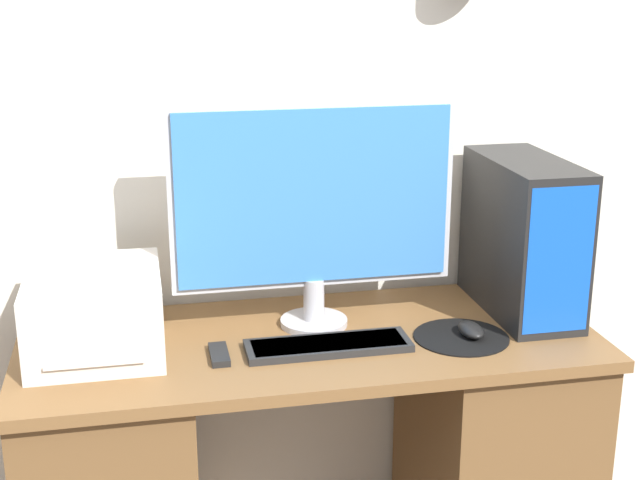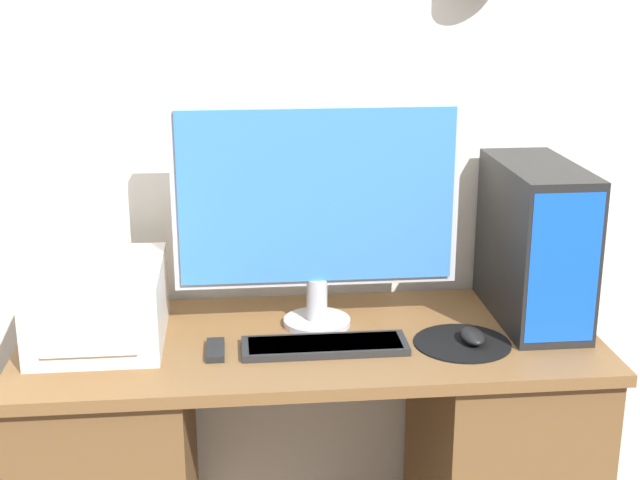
# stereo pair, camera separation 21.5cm
# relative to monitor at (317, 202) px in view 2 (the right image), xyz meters

# --- Properties ---
(wall_back) EXTENTS (6.40, 0.20, 2.70)m
(wall_back) POSITION_rel_monitor_xyz_m (-0.02, 0.27, 0.23)
(wall_back) COLOR silver
(wall_back) RESTS_ON ground_plane
(desk) EXTENTS (1.44, 0.59, 0.79)m
(desk) POSITION_rel_monitor_xyz_m (-0.03, -0.08, -0.71)
(desk) COLOR brown
(desk) RESTS_ON ground_plane
(monitor) EXTENTS (0.71, 0.17, 0.58)m
(monitor) POSITION_rel_monitor_xyz_m (0.00, 0.00, 0.00)
(monitor) COLOR #B7B7BC
(monitor) RESTS_ON desk
(keyboard) EXTENTS (0.40, 0.12, 0.02)m
(keyboard) POSITION_rel_monitor_xyz_m (0.00, -0.16, -0.32)
(keyboard) COLOR black
(keyboard) RESTS_ON desk
(mousepad) EXTENTS (0.24, 0.24, 0.00)m
(mousepad) POSITION_rel_monitor_xyz_m (0.34, -0.16, -0.32)
(mousepad) COLOR black
(mousepad) RESTS_ON desk
(mouse) EXTENTS (0.06, 0.10, 0.03)m
(mouse) POSITION_rel_monitor_xyz_m (0.37, -0.16, -0.31)
(mouse) COLOR black
(mouse) RESTS_ON mousepad
(computer_tower) EXTENTS (0.19, 0.43, 0.41)m
(computer_tower) POSITION_rel_monitor_xyz_m (0.56, -0.01, -0.12)
(computer_tower) COLOR black
(computer_tower) RESTS_ON desk
(printer) EXTENTS (0.31, 0.37, 0.19)m
(printer) POSITION_rel_monitor_xyz_m (-0.54, -0.05, -0.23)
(printer) COLOR beige
(printer) RESTS_ON desk
(remote_control) EXTENTS (0.04, 0.12, 0.02)m
(remote_control) POSITION_rel_monitor_xyz_m (-0.26, -0.16, -0.32)
(remote_control) COLOR black
(remote_control) RESTS_ON desk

